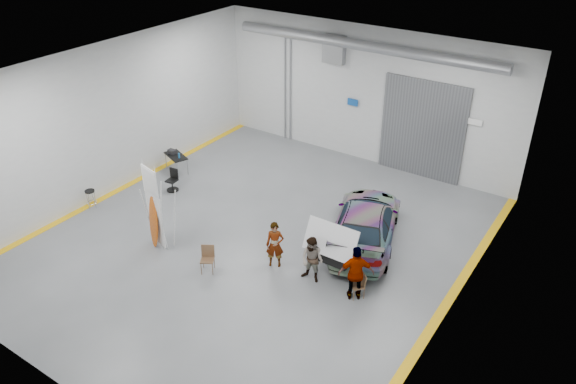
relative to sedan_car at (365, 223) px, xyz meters
The scene contains 13 objects.
ground 3.92m from the sedan_car, 147.06° to the right, with size 16.00×16.00×0.00m, color slate.
room_shell 4.47m from the sedan_car, behind, with size 14.02×16.18×6.01m.
sedan_car is the anchor object (origin of this frame).
person_a 3.43m from the sedan_car, 121.81° to the right, with size 0.59×0.39×1.63m, color #8B654C.
person_b 2.94m from the sedan_car, 97.44° to the right, with size 0.78×0.60×1.59m, color slate.
person_c 3.14m from the sedan_car, 68.23° to the right, with size 1.08×0.44×1.86m, color brown.
surfboard_display 7.24m from the sedan_car, 143.55° to the right, with size 0.90×0.38×3.23m.
folding_chair_near 5.60m from the sedan_car, 127.98° to the right, with size 0.58×0.63×0.90m.
folding_chair_far 3.10m from the sedan_car, 67.07° to the right, with size 0.54×0.60×0.82m.
shop_stool 10.57m from the sedan_car, 158.58° to the right, with size 0.39×0.39×0.77m.
work_table 9.31m from the sedan_car, behind, with size 1.36×1.02×0.99m.
office_chair 8.28m from the sedan_car, behind, with size 0.49×0.49×0.92m.
trunk_lid 2.49m from the sedan_car, 90.00° to the right, with size 1.77×1.07×0.04m, color silver.
Camera 1 is at (10.14, -13.07, 11.32)m, focal length 35.00 mm.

